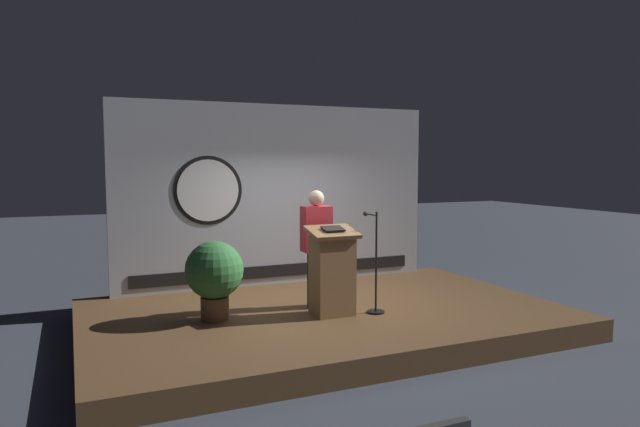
# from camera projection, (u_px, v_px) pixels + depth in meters

# --- Properties ---
(ground_plane) EXTENTS (40.00, 40.00, 0.00)m
(ground_plane) POSITION_uv_depth(u_px,v_px,m) (325.00, 330.00, 7.93)
(ground_plane) COLOR #383D47
(stage_platform) EXTENTS (6.40, 4.00, 0.30)m
(stage_platform) POSITION_uv_depth(u_px,v_px,m) (325.00, 319.00, 7.92)
(stage_platform) COLOR brown
(stage_platform) RESTS_ON ground
(banner_display) EXTENTS (5.38, 0.12, 2.96)m
(banner_display) POSITION_uv_depth(u_px,v_px,m) (277.00, 196.00, 9.45)
(banner_display) COLOR #B2B7C1
(banner_display) RESTS_ON stage_platform
(podium) EXTENTS (0.64, 0.50, 1.19)m
(podium) POSITION_uv_depth(u_px,v_px,m) (332.00, 272.00, 7.54)
(podium) COLOR olive
(podium) RESTS_ON stage_platform
(speaker_person) EXTENTS (0.40, 0.26, 1.64)m
(speaker_person) POSITION_uv_depth(u_px,v_px,m) (316.00, 248.00, 7.95)
(speaker_person) COLOR black
(speaker_person) RESTS_ON stage_platform
(microphone_stand) EXTENTS (0.24, 0.47, 1.37)m
(microphone_stand) POSITION_uv_depth(u_px,v_px,m) (374.00, 278.00, 7.69)
(microphone_stand) COLOR black
(microphone_stand) RESTS_ON stage_platform
(potted_plant) EXTENTS (0.74, 0.74, 1.02)m
(potted_plant) POSITION_uv_depth(u_px,v_px,m) (214.00, 273.00, 7.29)
(potted_plant) COLOR brown
(potted_plant) RESTS_ON stage_platform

